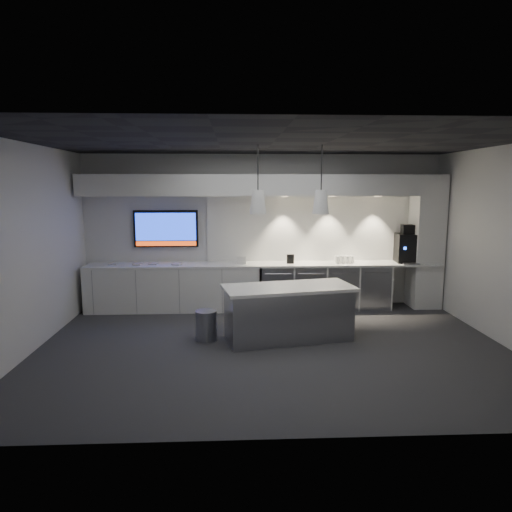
{
  "coord_description": "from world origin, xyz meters",
  "views": [
    {
      "loc": [
        -0.55,
        -6.52,
        2.4
      ],
      "look_at": [
        -0.2,
        1.1,
        1.21
      ],
      "focal_mm": 32.0,
      "sensor_mm": 36.0,
      "label": 1
    }
  ],
  "objects_px": {
    "wall_tv": "(166,229)",
    "island": "(288,312)",
    "bin": "(206,325)",
    "coffee_machine": "(407,247)"
  },
  "relations": [
    {
      "from": "wall_tv",
      "to": "coffee_machine",
      "type": "xyz_separation_m",
      "value": [
        4.72,
        -0.25,
        -0.35
      ]
    },
    {
      "from": "coffee_machine",
      "to": "bin",
      "type": "bearing_deg",
      "value": -148.33
    },
    {
      "from": "bin",
      "to": "coffee_machine",
      "type": "relative_size",
      "value": 0.63
    },
    {
      "from": "wall_tv",
      "to": "island",
      "type": "relative_size",
      "value": 0.59
    },
    {
      "from": "wall_tv",
      "to": "coffee_machine",
      "type": "height_order",
      "value": "wall_tv"
    },
    {
      "from": "bin",
      "to": "island",
      "type": "bearing_deg",
      "value": -0.31
    },
    {
      "from": "wall_tv",
      "to": "coffee_machine",
      "type": "distance_m",
      "value": 4.74
    },
    {
      "from": "wall_tv",
      "to": "island",
      "type": "height_order",
      "value": "wall_tv"
    },
    {
      "from": "island",
      "to": "coffee_machine",
      "type": "relative_size",
      "value": 2.87
    },
    {
      "from": "wall_tv",
      "to": "bin",
      "type": "relative_size",
      "value": 2.65
    }
  ]
}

